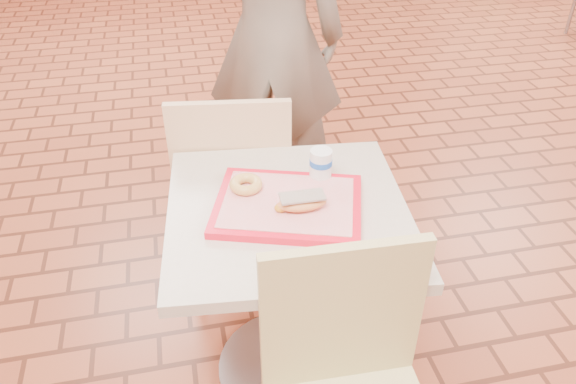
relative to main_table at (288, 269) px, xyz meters
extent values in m
cube|color=brown|center=(1.28, 0.89, -0.50)|extent=(8.00, 10.00, 0.01)
cube|color=#BBAC96|center=(0.00, 0.00, 0.22)|extent=(0.71, 0.71, 0.04)
cylinder|color=gray|center=(0.00, 0.00, -0.15)|extent=(0.08, 0.08, 0.71)
cylinder|color=gray|center=(0.00, 0.00, -0.49)|extent=(0.51, 0.51, 0.03)
cube|color=tan|center=(0.06, -0.37, 0.17)|extent=(0.42, 0.04, 0.46)
cube|color=#E0B586|center=(-0.09, 0.58, -0.07)|extent=(0.48, 0.48, 0.04)
cube|color=#E0B586|center=(-0.12, 0.39, 0.18)|extent=(0.42, 0.09, 0.46)
cylinder|color=gray|center=(0.11, 0.73, -0.30)|extent=(0.03, 0.03, 0.41)
cylinder|color=gray|center=(-0.25, 0.78, -0.30)|extent=(0.03, 0.03, 0.41)
cylinder|color=gray|center=(0.06, 0.37, -0.30)|extent=(0.03, 0.03, 0.41)
cylinder|color=gray|center=(-0.30, 0.42, -0.30)|extent=(0.03, 0.03, 0.41)
imported|color=#685D51|center=(0.17, 1.08, 0.37)|extent=(0.74, 0.61, 1.75)
cube|color=red|center=(0.00, 0.00, 0.26)|extent=(0.43, 0.33, 0.02)
cube|color=#E18585|center=(0.00, 0.00, 0.27)|extent=(0.38, 0.28, 0.00)
torus|color=tan|center=(-0.11, 0.09, 0.29)|extent=(0.12, 0.12, 0.03)
ellipsoid|color=#CD743C|center=(0.03, -0.04, 0.29)|extent=(0.14, 0.07, 0.04)
cube|color=beige|center=(0.03, -0.04, 0.31)|extent=(0.13, 0.06, 0.01)
ellipsoid|color=#BE751A|center=(-0.03, -0.04, 0.28)|extent=(0.04, 0.03, 0.02)
cylinder|color=silver|center=(0.13, 0.12, 0.31)|extent=(0.07, 0.07, 0.09)
cylinder|color=blue|center=(0.13, 0.12, 0.32)|extent=(0.07, 0.07, 0.02)
cylinder|color=gray|center=(3.17, 2.96, -0.28)|extent=(0.03, 0.03, 0.45)
camera|label=1|loc=(-0.28, -1.29, 1.24)|focal=35.00mm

